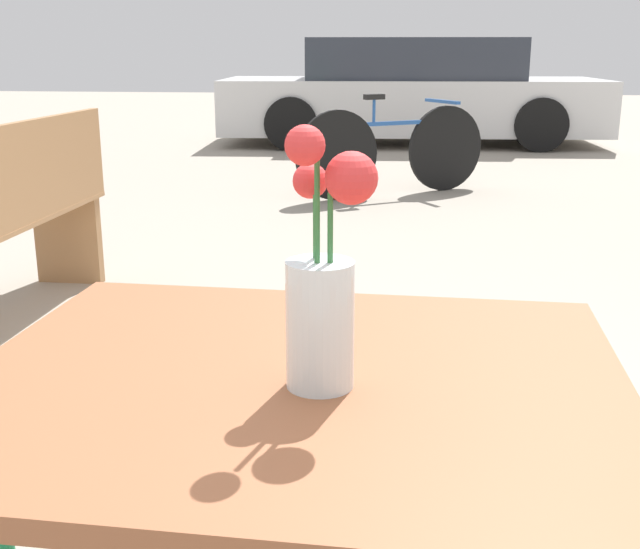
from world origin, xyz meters
TOP-DOWN VIEW (x-y plane):
  - table_front at (0.00, 0.00)m, footprint 0.91×0.78m
  - flower_vase at (0.04, -0.03)m, footprint 0.11×0.12m
  - bench_near at (-1.47, 1.98)m, footprint 0.38×1.54m
  - bicycle at (-0.02, 5.35)m, footprint 1.42×0.94m
  - parked_car at (0.08, 9.00)m, footprint 4.62×2.02m

SIDE VIEW (x-z plane):
  - bicycle at x=-0.02m, z-range -0.04..0.75m
  - bench_near at x=-1.47m, z-range 0.03..0.88m
  - parked_car at x=0.08m, z-range -0.03..1.21m
  - table_front at x=0.00m, z-range 0.25..0.95m
  - flower_vase at x=0.04m, z-range 0.65..0.99m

